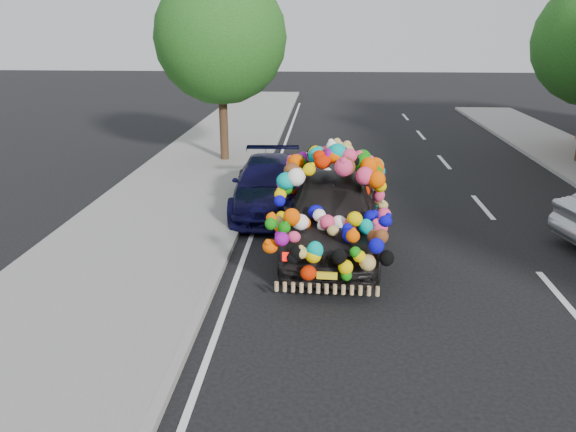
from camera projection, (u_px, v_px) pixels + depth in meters
name	position (u px, v px, depth m)	size (l,w,h in m)	color
ground	(347.00, 290.00, 9.75)	(100.00, 100.00, 0.00)	black
sidewalk	(105.00, 280.00, 10.00)	(4.00, 60.00, 0.12)	gray
kerb	(213.00, 283.00, 9.88)	(0.15, 60.00, 0.13)	gray
lane_markings	(560.00, 296.00, 9.52)	(6.00, 50.00, 0.01)	silver
tree_near_sidewalk	(221.00, 38.00, 17.68)	(4.20, 4.20, 6.13)	#332114
plush_art_car	(333.00, 197.00, 11.17)	(2.41, 4.88, 2.21)	black
navy_sedan	(269.00, 185.00, 13.92)	(1.74, 4.28, 1.24)	black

